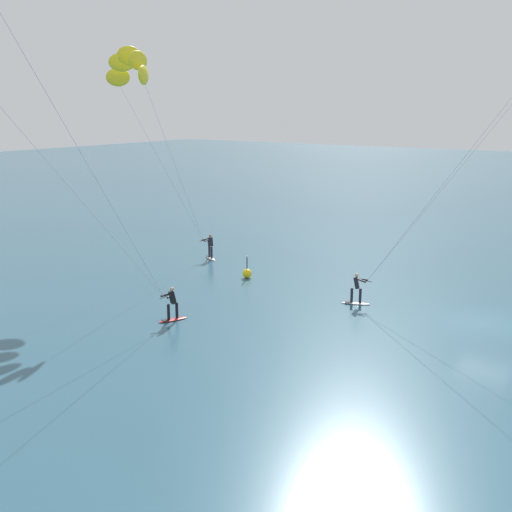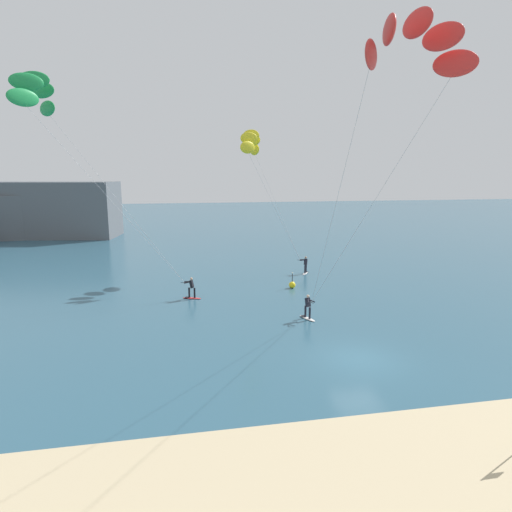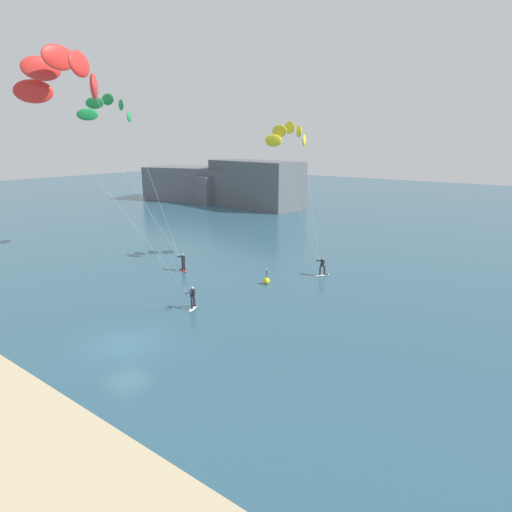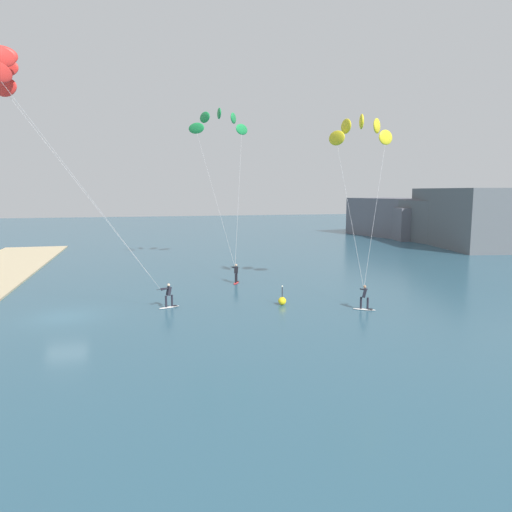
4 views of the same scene
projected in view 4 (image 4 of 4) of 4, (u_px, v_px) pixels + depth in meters
ground_plane at (65, 317)px, 30.02m from camera, size 240.00×240.00×0.00m
kitesurfer_nearshore at (9, 79)px, 27.05m from camera, size 5.57×10.98×16.01m
kitesurfer_mid_water at (361, 137)px, 35.12m from camera, size 6.93×5.04×13.53m
kitesurfer_far_out at (220, 126)px, 48.34m from camera, size 11.88×6.34×16.28m
marker_buoy at (282, 301)px, 33.09m from camera, size 0.56×0.56×1.38m
distant_headland at (438, 219)px, 75.02m from camera, size 35.52×17.95×8.25m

